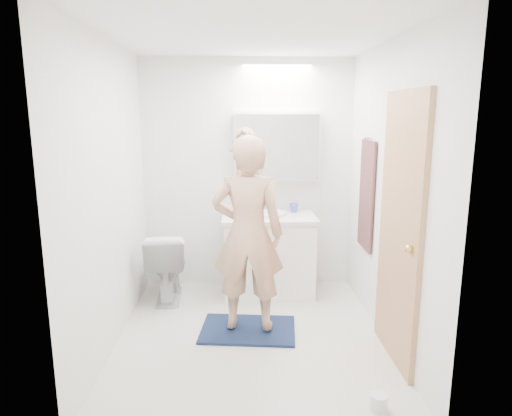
{
  "coord_description": "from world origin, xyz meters",
  "views": [
    {
      "loc": [
        -0.09,
        -3.52,
        1.83
      ],
      "look_at": [
        0.05,
        0.25,
        1.05
      ],
      "focal_mm": 31.89,
      "sensor_mm": 36.0,
      "label": 1
    }
  ],
  "objects_px": {
    "person": "(248,234)",
    "vanity_cabinet": "(269,256)",
    "toilet": "(167,265)",
    "soap_bottle_a": "(239,203)",
    "medicine_cabinet": "(277,147)",
    "toothbrush_cup": "(294,208)",
    "soap_bottle_b": "(256,204)",
    "toilet_paper_roll": "(379,402)"
  },
  "relations": [
    {
      "from": "person",
      "to": "vanity_cabinet",
      "type": "bearing_deg",
      "value": -99.08
    },
    {
      "from": "toilet",
      "to": "soap_bottle_a",
      "type": "relative_size",
      "value": 3.36
    },
    {
      "from": "vanity_cabinet",
      "to": "medicine_cabinet",
      "type": "xyz_separation_m",
      "value": [
        0.09,
        0.21,
        1.11
      ]
    },
    {
      "from": "toilet",
      "to": "soap_bottle_a",
      "type": "height_order",
      "value": "soap_bottle_a"
    },
    {
      "from": "person",
      "to": "soap_bottle_a",
      "type": "distance_m",
      "value": 1.02
    },
    {
      "from": "vanity_cabinet",
      "to": "toothbrush_cup",
      "type": "bearing_deg",
      "value": 30.6
    },
    {
      "from": "toilet",
      "to": "soap_bottle_b",
      "type": "bearing_deg",
      "value": -165.51
    },
    {
      "from": "person",
      "to": "toilet_paper_roll",
      "type": "distance_m",
      "value": 1.58
    },
    {
      "from": "person",
      "to": "toilet_paper_roll",
      "type": "xyz_separation_m",
      "value": [
        0.8,
        -1.09,
        -0.81
      ]
    },
    {
      "from": "vanity_cabinet",
      "to": "soap_bottle_b",
      "type": "relative_size",
      "value": 5.36
    },
    {
      "from": "vanity_cabinet",
      "to": "person",
      "type": "relative_size",
      "value": 0.55
    },
    {
      "from": "soap_bottle_b",
      "to": "toothbrush_cup",
      "type": "distance_m",
      "value": 0.4
    },
    {
      "from": "medicine_cabinet",
      "to": "soap_bottle_a",
      "type": "bearing_deg",
      "value": -171.28
    },
    {
      "from": "toilet",
      "to": "soap_bottle_b",
      "type": "relative_size",
      "value": 4.16
    },
    {
      "from": "medicine_cabinet",
      "to": "toothbrush_cup",
      "type": "height_order",
      "value": "medicine_cabinet"
    },
    {
      "from": "medicine_cabinet",
      "to": "toothbrush_cup",
      "type": "bearing_deg",
      "value": -15.53
    },
    {
      "from": "toothbrush_cup",
      "to": "toilet_paper_roll",
      "type": "distance_m",
      "value": 2.29
    },
    {
      "from": "toilet",
      "to": "toothbrush_cup",
      "type": "relative_size",
      "value": 7.28
    },
    {
      "from": "person",
      "to": "medicine_cabinet",
      "type": "bearing_deg",
      "value": -100.77
    },
    {
      "from": "person",
      "to": "toothbrush_cup",
      "type": "distance_m",
      "value": 1.14
    },
    {
      "from": "toilet",
      "to": "person",
      "type": "height_order",
      "value": "person"
    },
    {
      "from": "vanity_cabinet",
      "to": "toilet",
      "type": "distance_m",
      "value": 1.04
    },
    {
      "from": "toothbrush_cup",
      "to": "toilet_paper_roll",
      "type": "relative_size",
      "value": 0.87
    },
    {
      "from": "vanity_cabinet",
      "to": "soap_bottle_b",
      "type": "xyz_separation_m",
      "value": [
        -0.13,
        0.18,
        0.51
      ]
    },
    {
      "from": "toilet",
      "to": "toothbrush_cup",
      "type": "bearing_deg",
      "value": -171.72
    },
    {
      "from": "toilet",
      "to": "soap_bottle_a",
      "type": "distance_m",
      "value": 0.96
    },
    {
      "from": "soap_bottle_b",
      "to": "toilet_paper_roll",
      "type": "bearing_deg",
      "value": -71.91
    },
    {
      "from": "medicine_cabinet",
      "to": "soap_bottle_b",
      "type": "relative_size",
      "value": 5.24
    },
    {
      "from": "soap_bottle_a",
      "to": "toilet_paper_roll",
      "type": "relative_size",
      "value": 1.89
    },
    {
      "from": "soap_bottle_a",
      "to": "toilet_paper_roll",
      "type": "distance_m",
      "value": 2.44
    },
    {
      "from": "vanity_cabinet",
      "to": "soap_bottle_a",
      "type": "relative_size",
      "value": 4.32
    },
    {
      "from": "medicine_cabinet",
      "to": "person",
      "type": "bearing_deg",
      "value": -106.71
    },
    {
      "from": "soap_bottle_b",
      "to": "toothbrush_cup",
      "type": "bearing_deg",
      "value": -2.86
    },
    {
      "from": "soap_bottle_a",
      "to": "toilet_paper_roll",
      "type": "height_order",
      "value": "soap_bottle_a"
    },
    {
      "from": "soap_bottle_a",
      "to": "toothbrush_cup",
      "type": "relative_size",
      "value": 2.17
    },
    {
      "from": "vanity_cabinet",
      "to": "toilet_paper_roll",
      "type": "bearing_deg",
      "value": -73.79
    },
    {
      "from": "soap_bottle_a",
      "to": "toothbrush_cup",
      "type": "xyz_separation_m",
      "value": [
        0.57,
        0.01,
        -0.06
      ]
    },
    {
      "from": "medicine_cabinet",
      "to": "toilet_paper_roll",
      "type": "relative_size",
      "value": 8.0
    },
    {
      "from": "medicine_cabinet",
      "to": "toilet",
      "type": "distance_m",
      "value": 1.64
    },
    {
      "from": "toilet_paper_roll",
      "to": "person",
      "type": "bearing_deg",
      "value": 126.34
    },
    {
      "from": "vanity_cabinet",
      "to": "toilet",
      "type": "relative_size",
      "value": 1.29
    },
    {
      "from": "vanity_cabinet",
      "to": "soap_bottle_a",
      "type": "xyz_separation_m",
      "value": [
        -0.3,
        0.15,
        0.53
      ]
    }
  ]
}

